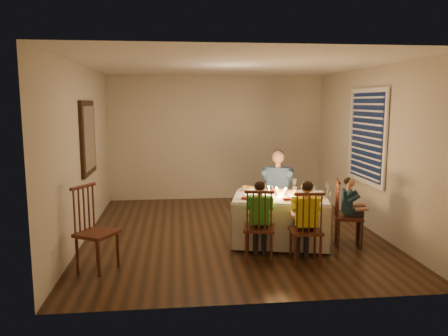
{
  "coord_description": "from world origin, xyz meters",
  "views": [
    {
      "loc": [
        -0.86,
        -6.66,
        2.05
      ],
      "look_at": [
        -0.11,
        0.15,
        1.01
      ],
      "focal_mm": 35.0,
      "sensor_mm": 36.0,
      "label": 1
    }
  ],
  "objects": [
    {
      "name": "adult",
      "position": [
        0.77,
        0.15,
        0.0
      ],
      "size": [
        0.59,
        0.56,
        1.29
      ],
      "primitive_type": null,
      "rotation": [
        0.0,
        0.0,
        -0.3
      ],
      "color": "#2F4B75",
      "rests_on": "ground"
    },
    {
      "name": "setting_yellow",
      "position": [
        0.83,
        -0.91,
        0.71
      ],
      "size": [
        0.31,
        0.31,
        0.02
      ],
      "primitive_type": "cylinder",
      "rotation": [
        0.0,
        0.0,
        -0.23
      ],
      "color": "white",
      "rests_on": "dining_table"
    },
    {
      "name": "wall_right",
      "position": [
        2.25,
        0.0,
        1.3
      ],
      "size": [
        0.02,
        5.0,
        2.6
      ],
      "primitive_type": "cube",
      "color": "beige",
      "rests_on": "ground"
    },
    {
      "name": "child_teal",
      "position": [
        1.58,
        -0.83,
        0.0
      ],
      "size": [
        0.36,
        0.38,
        1.0
      ],
      "primitive_type": null,
      "rotation": [
        0.0,
        0.0,
        1.31
      ],
      "color": "#1A3241",
      "rests_on": "ground"
    },
    {
      "name": "candle_left",
      "position": [
        0.57,
        -0.59,
        0.75
      ],
      "size": [
        0.06,
        0.06,
        0.1
      ],
      "primitive_type": "cylinder",
      "color": "white",
      "rests_on": "dining_table"
    },
    {
      "name": "wall_left",
      "position": [
        -2.25,
        0.0,
        1.3
      ],
      "size": [
        0.02,
        5.0,
        2.6
      ],
      "primitive_type": "cube",
      "color": "beige",
      "rests_on": "ground"
    },
    {
      "name": "chair_near_left",
      "position": [
        0.21,
        -1.24,
        0.0
      ],
      "size": [
        0.47,
        0.45,
        0.96
      ],
      "primitive_type": null,
      "rotation": [
        0.0,
        0.0,
        2.91
      ],
      "color": "#3C1810",
      "rests_on": "ground"
    },
    {
      "name": "chair_adult",
      "position": [
        0.77,
        0.15,
        0.0
      ],
      "size": [
        0.49,
        0.47,
        0.96
      ],
      "primitive_type": null,
      "rotation": [
        0.0,
        0.0,
        -0.3
      ],
      "color": "#3C1810",
      "rests_on": "ground"
    },
    {
      "name": "wall_back",
      "position": [
        0.0,
        2.5,
        1.3
      ],
      "size": [
        4.5,
        0.02,
        2.6
      ],
      "primitive_type": "cube",
      "color": "beige",
      "rests_on": "ground"
    },
    {
      "name": "chair_extra",
      "position": [
        -1.84,
        -1.38,
        0.0
      ],
      "size": [
        0.58,
        0.58,
        1.05
      ],
      "primitive_type": null,
      "rotation": [
        0.0,
        0.0,
        1.03
      ],
      "color": "#3C1810",
      "rests_on": "ground"
    },
    {
      "name": "child_green",
      "position": [
        0.21,
        -1.24,
        0.0
      ],
      "size": [
        0.41,
        0.38,
        1.05
      ],
      "primitive_type": null,
      "rotation": [
        0.0,
        0.0,
        2.91
      ],
      "color": "green",
      "rests_on": "ground"
    },
    {
      "name": "squash",
      "position": [
        0.16,
        -0.21,
        0.75
      ],
      "size": [
        0.09,
        0.09,
        0.09
      ],
      "primitive_type": "sphere",
      "color": "yellow",
      "rests_on": "dining_table"
    },
    {
      "name": "chair_near_right",
      "position": [
        0.77,
        -1.43,
        0.0
      ],
      "size": [
        0.42,
        0.4,
        0.96
      ],
      "primitive_type": null,
      "rotation": [
        0.0,
        0.0,
        3.07
      ],
      "color": "#3C1810",
      "rests_on": "ground"
    },
    {
      "name": "orange_fruit",
      "position": [
        0.85,
        -0.61,
        0.74
      ],
      "size": [
        0.08,
        0.08,
        0.08
      ],
      "primitive_type": "sphere",
      "color": "orange",
      "rests_on": "dining_table"
    },
    {
      "name": "candle_right",
      "position": [
        0.7,
        -0.62,
        0.75
      ],
      "size": [
        0.06,
        0.06,
        0.1
      ],
      "primitive_type": "cylinder",
      "color": "white",
      "rests_on": "dining_table"
    },
    {
      "name": "setting_teal",
      "position": [
        1.13,
        -0.71,
        0.71
      ],
      "size": [
        0.31,
        0.31,
        0.02
      ],
      "primitive_type": "cylinder",
      "rotation": [
        0.0,
        0.0,
        -0.23
      ],
      "color": "white",
      "rests_on": "dining_table"
    },
    {
      "name": "child_yellow",
      "position": [
        0.77,
        -1.43,
        0.0
      ],
      "size": [
        0.38,
        0.35,
        1.07
      ],
      "primitive_type": null,
      "rotation": [
        0.0,
        0.0,
        3.07
      ],
      "color": "gold",
      "rests_on": "ground"
    },
    {
      "name": "serving_bowl",
      "position": [
        0.22,
        -0.19,
        0.73
      ],
      "size": [
        0.28,
        0.28,
        0.05
      ],
      "primitive_type": "imported",
      "rotation": [
        0.0,
        0.0,
        -0.47
      ],
      "color": "white",
      "rests_on": "dining_table"
    },
    {
      "name": "chair_end",
      "position": [
        1.58,
        -0.83,
        0.0
      ],
      "size": [
        0.47,
        0.48,
        0.96
      ],
      "primitive_type": null,
      "rotation": [
        0.0,
        0.0,
        1.31
      ],
      "color": "#3C1810",
      "rests_on": "ground"
    },
    {
      "name": "ground",
      "position": [
        0.0,
        0.0,
        0.0
      ],
      "size": [
        5.0,
        5.0,
        0.0
      ],
      "primitive_type": "plane",
      "color": "black",
      "rests_on": "ground"
    },
    {
      "name": "setting_adult",
      "position": [
        0.74,
        -0.33,
        0.71
      ],
      "size": [
        0.31,
        0.31,
        0.02
      ],
      "primitive_type": "cylinder",
      "rotation": [
        0.0,
        0.0,
        -0.23
      ],
      "color": "white",
      "rests_on": "dining_table"
    },
    {
      "name": "setting_green",
      "position": [
        0.27,
        -0.79,
        0.71
      ],
      "size": [
        0.31,
        0.31,
        0.02
      ],
      "primitive_type": "cylinder",
      "rotation": [
        0.0,
        0.0,
        -0.23
      ],
      "color": "white",
      "rests_on": "dining_table"
    },
    {
      "name": "ceiling",
      "position": [
        0.0,
        0.0,
        2.6
      ],
      "size": [
        5.0,
        5.0,
        0.0
      ],
      "primitive_type": "plane",
      "color": "white",
      "rests_on": "wall_back"
    },
    {
      "name": "window_blinds",
      "position": [
        2.21,
        0.1,
        1.5
      ],
      "size": [
        0.07,
        1.34,
        1.54
      ],
      "color": "black",
      "rests_on": "wall_right"
    },
    {
      "name": "wall_mirror",
      "position": [
        -2.22,
        0.3,
        1.5
      ],
      "size": [
        0.06,
        0.95,
        1.15
      ],
      "color": "black",
      "rests_on": "wall_left"
    },
    {
      "name": "dining_table",
      "position": [
        0.63,
        -0.61,
        0.5
      ],
      "size": [
        1.54,
        1.26,
        0.67
      ],
      "rotation": [
        0.0,
        0.0,
        -0.23
      ],
      "color": "silver",
      "rests_on": "ground"
    }
  ]
}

